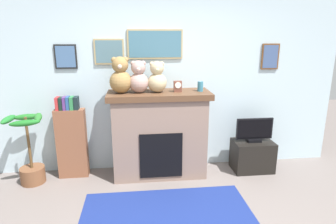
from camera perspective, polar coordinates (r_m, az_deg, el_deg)
back_wall at (r=4.25m, az=-0.63°, el=5.99°), size 5.20×0.15×2.60m
fireplace at (r=4.10m, az=-1.72°, el=-4.31°), size 1.41×0.59×1.22m
bookshelf at (r=4.27m, az=-18.55°, el=-5.28°), size 0.41×0.16×1.17m
potted_plant at (r=4.36m, az=-25.62°, el=-7.97°), size 0.52×0.51×0.96m
tv_stand at (r=4.53m, az=16.34°, el=-8.27°), size 0.58×0.40×0.45m
television at (r=4.40m, az=16.73°, el=-3.54°), size 0.54×0.14×0.35m
area_rug at (r=3.53m, az=-0.29°, el=-18.88°), size 1.95×0.93×0.01m
candle_jar at (r=4.00m, az=6.41°, el=5.06°), size 0.08×0.08×0.14m
mantel_clock at (r=3.94m, az=1.93°, el=5.10°), size 0.11×0.08×0.15m
teddy_bear_grey at (r=3.88m, az=-9.38°, el=6.89°), size 0.30×0.30×0.48m
teddy_bear_cream at (r=3.88m, az=-5.85°, el=6.66°), size 0.27×0.27×0.43m
teddy_bear_brown at (r=3.89m, az=-2.18°, el=6.67°), size 0.26×0.26×0.42m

